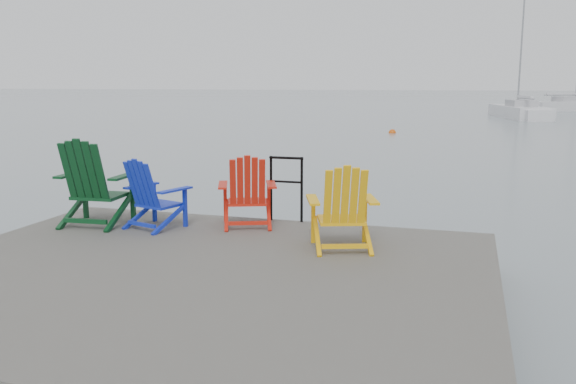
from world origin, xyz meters
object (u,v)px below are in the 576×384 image
(handrail, at_px, (286,182))
(sailboat_mid, at_px, (571,106))
(chair_red, at_px, (247,191))
(chair_green, at_px, (93,182))
(buoy_b, at_px, (392,133))
(chair_yellow, at_px, (343,207))
(sailboat_near, at_px, (519,112))
(chair_blue, at_px, (152,194))

(handrail, height_order, sailboat_mid, sailboat_mid)
(chair_red, relative_size, sailboat_mid, 0.09)
(chair_green, distance_m, buoy_b, 22.82)
(chair_yellow, height_order, sailboat_mid, sailboat_mid)
(chair_red, relative_size, buoy_b, 2.64)
(chair_green, xyz_separation_m, sailboat_near, (8.02, 38.71, -0.73))
(chair_red, relative_size, sailboat_near, 0.08)
(sailboat_mid, bearing_deg, chair_red, -47.99)
(chair_blue, xyz_separation_m, chair_red, (1.16, 0.45, 0.02))
(chair_blue, bearing_deg, sailboat_near, 96.71)
(chair_green, relative_size, buoy_b, 3.20)
(sailboat_near, height_order, sailboat_mid, sailboat_near)
(chair_blue, bearing_deg, handrail, 47.73)
(handrail, height_order, chair_green, chair_green)
(handrail, height_order, sailboat_near, sailboat_near)
(handrail, relative_size, chair_red, 0.94)
(handrail, distance_m, buoy_b, 21.84)
(chair_blue, relative_size, sailboat_mid, 0.08)
(buoy_b, bearing_deg, sailboat_mid, 67.39)
(chair_red, height_order, sailboat_mid, sailboat_mid)
(handrail, bearing_deg, chair_green, -157.60)
(buoy_b, bearing_deg, chair_red, -87.95)
(handrail, relative_size, chair_green, 0.78)
(chair_red, height_order, sailboat_near, sailboat_near)
(sailboat_near, bearing_deg, chair_red, -110.44)
(chair_yellow, bearing_deg, sailboat_near, 64.18)
(chair_red, xyz_separation_m, chair_yellow, (1.44, -0.76, 0.01))
(chair_red, xyz_separation_m, sailboat_mid, (11.17, 50.97, -0.63))
(sailboat_near, bearing_deg, chair_blue, -112.00)
(handrail, relative_size, chair_blue, 0.98)
(sailboat_mid, bearing_deg, handrail, -47.67)
(chair_yellow, bearing_deg, chair_blue, 153.98)
(chair_yellow, distance_m, sailboat_near, 39.23)
(sailboat_near, bearing_deg, sailboat_mid, 56.62)
(chair_blue, relative_size, chair_red, 0.96)
(chair_yellow, xyz_separation_m, sailboat_near, (4.59, 38.96, -0.64))
(chair_green, height_order, chair_yellow, chair_green)
(chair_blue, xyz_separation_m, buoy_b, (0.36, 22.70, -0.96))
(sailboat_mid, height_order, buoy_b, sailboat_mid)
(chair_green, bearing_deg, chair_red, 10.26)
(chair_red, bearing_deg, chair_yellow, -49.22)
(chair_red, bearing_deg, chair_green, 173.23)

